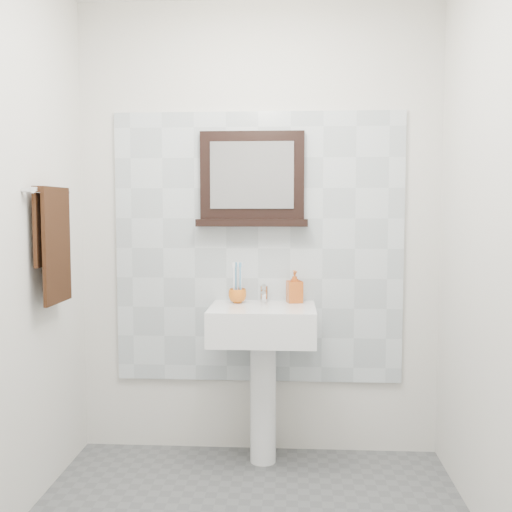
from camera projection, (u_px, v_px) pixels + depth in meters
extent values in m
cube|color=silver|center=(258.00, 230.00, 3.33)|extent=(2.00, 0.01, 2.50)
cube|color=silver|center=(193.00, 273.00, 1.14)|extent=(2.00, 0.01, 2.50)
cube|color=silver|center=(258.00, 248.00, 3.33)|extent=(1.60, 0.02, 1.50)
cylinder|color=white|center=(263.00, 400.00, 3.22)|extent=(0.14, 0.14, 0.68)
cube|color=white|center=(263.00, 324.00, 3.13)|extent=(0.55, 0.44, 0.18)
cylinder|color=silver|center=(262.00, 310.00, 3.10)|extent=(0.32, 0.32, 0.02)
cylinder|color=#4C4C4F|center=(262.00, 308.00, 3.10)|extent=(0.04, 0.04, 0.00)
cylinder|color=silver|center=(264.00, 294.00, 3.27)|extent=(0.04, 0.04, 0.09)
cylinder|color=silver|center=(264.00, 291.00, 3.22)|extent=(0.02, 0.10, 0.02)
cube|color=silver|center=(264.00, 285.00, 3.28)|extent=(0.02, 0.07, 0.01)
imported|color=orange|center=(237.00, 296.00, 3.24)|extent=(0.12, 0.12, 0.08)
cylinder|color=white|center=(234.00, 284.00, 3.23)|extent=(0.01, 0.01, 0.19)
cube|color=white|center=(234.00, 265.00, 3.22)|extent=(0.01, 0.01, 0.03)
cylinder|color=#5495C1|center=(240.00, 284.00, 3.23)|extent=(0.01, 0.01, 0.19)
cube|color=#5495C1|center=(240.00, 265.00, 3.22)|extent=(0.01, 0.01, 0.03)
cylinder|color=white|center=(238.00, 283.00, 3.26)|extent=(0.01, 0.01, 0.19)
cube|color=white|center=(238.00, 264.00, 3.25)|extent=(0.01, 0.01, 0.03)
cylinder|color=#5495C1|center=(236.00, 283.00, 3.25)|extent=(0.01, 0.01, 0.19)
cube|color=#5495C1|center=(236.00, 265.00, 3.24)|extent=(0.01, 0.01, 0.03)
cylinder|color=white|center=(241.00, 283.00, 3.24)|extent=(0.01, 0.01, 0.19)
cube|color=white|center=(241.00, 265.00, 3.24)|extent=(0.01, 0.01, 0.03)
imported|color=#B03014|center=(295.00, 287.00, 3.25)|extent=(0.10, 0.10, 0.18)
cube|color=black|center=(252.00, 175.00, 3.28)|extent=(0.57, 0.06, 0.48)
cube|color=#99999E|center=(252.00, 175.00, 3.24)|extent=(0.45, 0.01, 0.36)
cube|color=black|center=(252.00, 223.00, 3.27)|extent=(0.61, 0.11, 0.04)
cylinder|color=silver|center=(51.00, 191.00, 2.81)|extent=(0.03, 0.40, 0.03)
cylinder|color=silver|center=(27.00, 190.00, 2.62)|extent=(0.05, 0.02, 0.02)
cylinder|color=silver|center=(61.00, 192.00, 3.00)|extent=(0.05, 0.02, 0.02)
cube|color=black|center=(57.00, 248.00, 2.83)|extent=(0.02, 0.30, 0.52)
cube|color=black|center=(48.00, 229.00, 2.83)|extent=(0.02, 0.30, 0.34)
cube|color=black|center=(51.00, 190.00, 2.81)|extent=(0.06, 0.30, 0.03)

